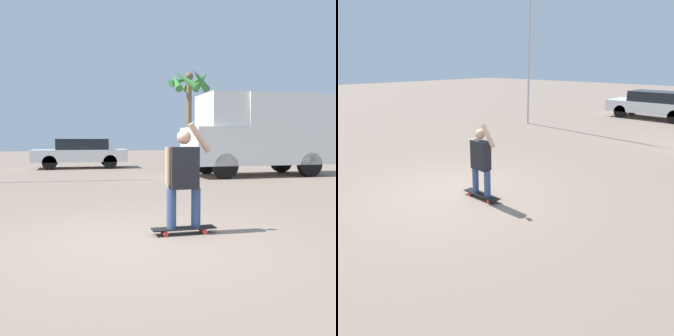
# 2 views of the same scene
# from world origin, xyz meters

# --- Properties ---
(ground_plane) EXTENTS (80.00, 80.00, 0.00)m
(ground_plane) POSITION_xyz_m (0.00, 0.00, 0.00)
(ground_plane) COLOR gray
(skateboard) EXTENTS (0.96, 0.23, 0.10)m
(skateboard) POSITION_xyz_m (0.57, 0.17, 0.08)
(skateboard) COLOR black
(skateboard) RESTS_ON ground_plane
(person_skateboarder) EXTENTS (0.70, 0.22, 1.56)m
(person_skateboarder) POSITION_xyz_m (0.57, 0.17, 0.91)
(person_skateboarder) COLOR #384C7A
(person_skateboarder) RESTS_ON skateboard
(parked_car_white) EXTENTS (4.41, 1.82, 1.41)m
(parked_car_white) POSITION_xyz_m (-0.67, 13.51, 0.75)
(parked_car_white) COLOR black
(parked_car_white) RESTS_ON ground_plane
(flagpole) EXTENTS (0.87, 0.12, 7.49)m
(flagpole) POSITION_xyz_m (-4.50, 7.96, 4.21)
(flagpole) COLOR #B7B7BC
(flagpole) RESTS_ON ground_plane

